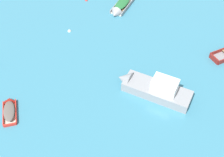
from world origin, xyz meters
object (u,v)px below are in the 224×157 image
rowboat_grey_distant_center (120,8)px  rowboat_red_cluster_outer (9,107)px  mooring_buoy_far_field (86,1)px  mooring_buoy_outer_edge (69,31)px  motor_launch_grey_outer_left (152,87)px

rowboat_grey_distant_center → rowboat_red_cluster_outer: bearing=-133.6°
mooring_buoy_far_field → rowboat_grey_distant_center: bearing=-37.3°
rowboat_grey_distant_center → mooring_buoy_far_field: bearing=142.7°
rowboat_grey_distant_center → mooring_buoy_outer_edge: 6.61m
mooring_buoy_far_field → rowboat_red_cluster_outer: bearing=-118.6°
mooring_buoy_outer_edge → mooring_buoy_far_field: 6.02m
motor_launch_grey_outer_left → rowboat_red_cluster_outer: bearing=178.3°
rowboat_red_cluster_outer → motor_launch_grey_outer_left: bearing=-1.7°
rowboat_red_cluster_outer → rowboat_grey_distant_center: (11.54, 12.14, 0.11)m
rowboat_grey_distant_center → motor_launch_grey_outer_left: bearing=-89.1°
motor_launch_grey_outer_left → rowboat_grey_distant_center: bearing=90.9°
rowboat_red_cluster_outer → mooring_buoy_far_field: rowboat_red_cluster_outer is taller
motor_launch_grey_outer_left → mooring_buoy_outer_edge: motor_launch_grey_outer_left is taller
rowboat_grey_distant_center → mooring_buoy_outer_edge: size_ratio=11.78×
motor_launch_grey_outer_left → mooring_buoy_outer_edge: 11.48m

